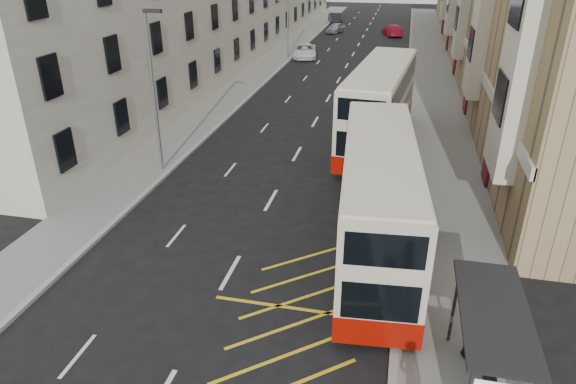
% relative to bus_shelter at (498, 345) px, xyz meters
% --- Properties ---
extents(ground, '(200.00, 200.00, 0.00)m').
position_rel_bus_shelter_xyz_m(ground, '(-8.34, 0.39, -2.14)').
color(ground, black).
rests_on(ground, ground).
extents(pavement_right, '(4.00, 120.00, 0.15)m').
position_rel_bus_shelter_xyz_m(pavement_right, '(-0.34, 30.39, -2.06)').
color(pavement_right, slate).
rests_on(pavement_right, ground).
extents(pavement_left, '(3.00, 120.00, 0.15)m').
position_rel_bus_shelter_xyz_m(pavement_left, '(-15.84, 30.39, -2.06)').
color(pavement_left, slate).
rests_on(pavement_left, ground).
extents(kerb_right, '(0.25, 120.00, 0.15)m').
position_rel_bus_shelter_xyz_m(kerb_right, '(-2.34, 30.39, -2.06)').
color(kerb_right, gray).
rests_on(kerb_right, ground).
extents(kerb_left, '(0.25, 120.00, 0.15)m').
position_rel_bus_shelter_xyz_m(kerb_left, '(-14.34, 30.39, -2.06)').
color(kerb_left, gray).
rests_on(kerb_left, ground).
extents(road_markings, '(10.00, 110.00, 0.01)m').
position_rel_bus_shelter_xyz_m(road_markings, '(-8.34, 45.39, -2.13)').
color(road_markings, silver).
rests_on(road_markings, ground).
extents(bus_shelter, '(1.65, 4.25, 2.70)m').
position_rel_bus_shelter_xyz_m(bus_shelter, '(0.00, 0.00, 0.00)').
color(bus_shelter, black).
rests_on(bus_shelter, pavement_right).
extents(guard_railing, '(0.06, 6.56, 1.01)m').
position_rel_bus_shelter_xyz_m(guard_railing, '(-2.09, 6.14, -1.28)').
color(guard_railing, red).
rests_on(guard_railing, pavement_right).
extents(street_lamp_near, '(0.93, 0.18, 8.00)m').
position_rel_bus_shelter_xyz_m(street_lamp_near, '(-14.69, 12.39, 2.50)').
color(street_lamp_near, slate).
rests_on(street_lamp_near, pavement_left).
extents(street_lamp_far, '(0.93, 0.18, 8.00)m').
position_rel_bus_shelter_xyz_m(street_lamp_far, '(-14.69, 42.39, 2.50)').
color(street_lamp_far, slate).
rests_on(street_lamp_far, pavement_left).
extents(double_decker_front, '(3.49, 11.37, 4.47)m').
position_rel_bus_shelter_xyz_m(double_decker_front, '(-3.34, 6.87, 0.14)').
color(double_decker_front, beige).
rests_on(double_decker_front, ground).
extents(double_decker_rear, '(3.86, 11.99, 4.70)m').
position_rel_bus_shelter_xyz_m(double_decker_rear, '(-4.03, 18.93, 0.26)').
color(double_decker_rear, beige).
rests_on(double_decker_rear, ground).
extents(pedestrian_mid, '(1.09, 1.02, 1.79)m').
position_rel_bus_shelter_xyz_m(pedestrian_mid, '(-0.07, 1.82, -1.09)').
color(pedestrian_mid, black).
rests_on(pedestrian_mid, pavement_right).
extents(pedestrian_far, '(0.95, 0.43, 1.59)m').
position_rel_bus_shelter_xyz_m(pedestrian_far, '(-1.70, 7.96, -1.19)').
color(pedestrian_far, black).
rests_on(pedestrian_far, pavement_right).
extents(white_van, '(3.15, 5.33, 1.39)m').
position_rel_bus_shelter_xyz_m(white_van, '(-13.11, 43.31, -1.44)').
color(white_van, white).
rests_on(white_van, ground).
extents(car_silver, '(2.48, 4.08, 1.30)m').
position_rel_bus_shelter_xyz_m(car_silver, '(-12.24, 60.34, -1.49)').
color(car_silver, '#9B9DA3').
rests_on(car_silver, ground).
extents(car_dark, '(2.73, 4.70, 1.46)m').
position_rel_bus_shelter_xyz_m(car_dark, '(-13.54, 69.38, -1.41)').
color(car_dark, black).
rests_on(car_dark, ground).
extents(car_red, '(3.20, 5.28, 1.43)m').
position_rel_bus_shelter_xyz_m(car_red, '(-4.71, 59.67, -1.42)').
color(car_red, '#A81025').
rests_on(car_red, ground).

